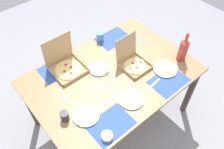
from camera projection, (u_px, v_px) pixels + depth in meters
The scene contains 20 objects.
ground_plane at pixel (112, 115), 2.82m from camera, with size 6.00×6.00×0.00m, color gray.
dining_table at pixel (112, 81), 2.32m from camera, with size 1.59×1.12×0.77m.
placemat_near_left at pixel (111, 125), 1.89m from camera, with size 0.36×0.26×0.00m, color #2D4C9E.
placemat_near_right at pixel (169, 81), 2.19m from camera, with size 0.36×0.26×0.00m, color #2D4C9E.
placemat_far_left at pixel (58, 68), 2.30m from camera, with size 0.36×0.26×0.00m, color #2D4C9E.
placemat_far_right at pixel (113, 38), 2.60m from camera, with size 0.36×0.26×0.00m, color #2D4C9E.
pizza_box_edge_far at pixel (66, 65), 2.26m from camera, with size 0.31×0.31×0.34m.
pizza_box_corner_left at pixel (133, 62), 2.29m from camera, with size 0.26×0.29×0.29m.
plate_middle at pixel (165, 69), 2.28m from camera, with size 0.24×0.24×0.03m.
plate_near_right at pixel (99, 68), 2.28m from camera, with size 0.21×0.21×0.02m.
plate_far_left at pixel (131, 99), 2.04m from camera, with size 0.22×0.22×0.03m.
plate_near_left at pixel (86, 115), 1.94m from camera, with size 0.23×0.23×0.02m.
soda_bottle at pixel (183, 49), 2.28m from camera, with size 0.09×0.09×0.32m.
cup_clear_right at pixel (100, 37), 2.53m from camera, with size 0.08×0.08×0.10m, color teal.
cup_clear_left at pixel (65, 116), 1.89m from camera, with size 0.07×0.07×0.09m, color #333338.
condiment_bowl at pixel (107, 136), 1.80m from camera, with size 0.09×0.09×0.04m, color white.
fork_by_near_right at pixel (98, 88), 2.14m from camera, with size 0.19×0.02×0.01m, color #B7B7BC.
knife_by_far_right at pixel (153, 85), 2.16m from camera, with size 0.21×0.02×0.01m, color #B7B7BC.
fork_by_far_left at pixel (141, 40), 2.58m from camera, with size 0.19×0.02×0.01m, color #B7B7BC.
fork_by_near_left at pixel (64, 96), 2.07m from camera, with size 0.19×0.02×0.01m, color #B7B7BC.
Camera 1 is at (-0.95, -1.12, 2.46)m, focal length 37.04 mm.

